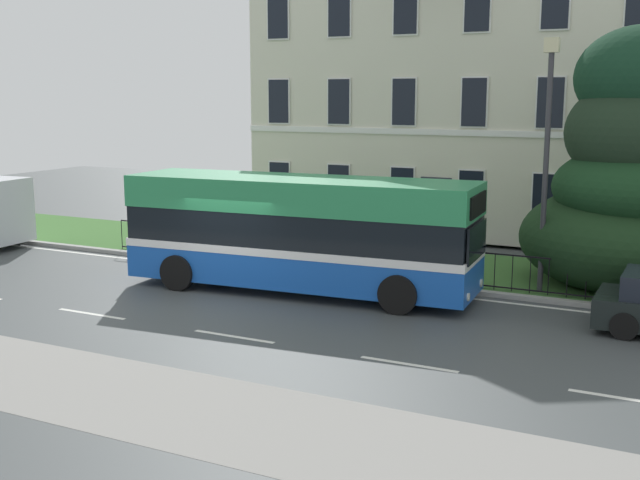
{
  "coord_description": "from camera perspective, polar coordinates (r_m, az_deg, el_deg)",
  "views": [
    {
      "loc": [
        11.05,
        -15.73,
        5.16
      ],
      "look_at": [
        1.47,
        3.42,
        1.22
      ],
      "focal_mm": 44.72,
      "sensor_mm": 36.0,
      "label": 1
    }
  ],
  "objects": [
    {
      "name": "ground_plane",
      "position": [
        20.61,
        -6.83,
        -4.19
      ],
      "size": [
        60.0,
        56.0,
        0.18
      ],
      "color": "#404647"
    },
    {
      "name": "georgian_townhouse",
      "position": [
        32.09,
        11.16,
        11.58
      ],
      "size": [
        15.18,
        9.4,
        11.53
      ],
      "color": "beige",
      "rests_on": "ground_plane"
    },
    {
      "name": "iron_verge_railing",
      "position": [
        22.37,
        3.25,
        -1.28
      ],
      "size": [
        17.46,
        0.04,
        0.97
      ],
      "color": "black",
      "rests_on": "ground_plane"
    },
    {
      "name": "evergreen_tree",
      "position": [
        22.44,
        21.28,
        3.88
      ],
      "size": [
        5.31,
        5.31,
        7.0
      ],
      "color": "#423328",
      "rests_on": "ground_plane"
    },
    {
      "name": "single_decker_bus",
      "position": [
        20.83,
        -1.43,
        0.56
      ],
      "size": [
        9.43,
        3.04,
        3.01
      ],
      "rotation": [
        0.0,
        0.0,
        0.07
      ],
      "color": "#1851B5",
      "rests_on": "ground_plane"
    },
    {
      "name": "street_lamp_post",
      "position": [
        20.94,
        15.92,
        6.32
      ],
      "size": [
        0.36,
        0.24,
        6.39
      ],
      "color": "#333338",
      "rests_on": "ground_plane"
    },
    {
      "name": "litter_bin",
      "position": [
        26.53,
        -11.83,
        0.42
      ],
      "size": [
        0.56,
        0.56,
        1.05
      ],
      "color": "#23472D",
      "rests_on": "ground_plane"
    }
  ]
}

